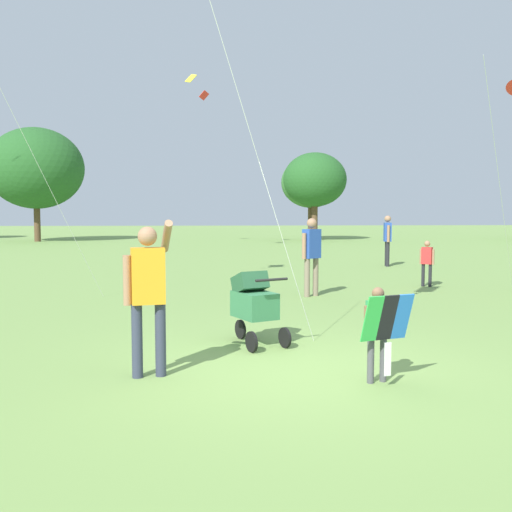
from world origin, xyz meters
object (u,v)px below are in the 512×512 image
at_px(stroller, 254,301).
at_px(person_sitting_far, 312,250).
at_px(child_with_butterfly_kite, 379,325).
at_px(person_adult_flyer, 148,287).
at_px(person_back_turned, 387,236).
at_px(person_couple_left, 427,260).

distance_m(stroller, person_sitting_far, 4.77).
bearing_deg(person_sitting_far, child_with_butterfly_kite, -92.10).
distance_m(person_adult_flyer, stroller, 2.05).
bearing_deg(stroller, person_back_turned, 65.74).
relative_size(child_with_butterfly_kite, stroller, 0.95).
bearing_deg(child_with_butterfly_kite, person_couple_left, 67.45).
height_order(person_adult_flyer, person_back_turned, person_adult_flyer).
height_order(person_adult_flyer, person_couple_left, person_adult_flyer).
bearing_deg(stroller, person_adult_flyer, -129.34).
relative_size(person_adult_flyer, stroller, 1.61).
height_order(person_sitting_far, person_back_turned, person_sitting_far).
distance_m(child_with_butterfly_kite, stroller, 2.32).
distance_m(person_sitting_far, person_couple_left, 3.39).
height_order(person_couple_left, person_back_turned, person_back_turned).
distance_m(child_with_butterfly_kite, person_sitting_far, 6.48).
bearing_deg(person_back_turned, person_sitting_far, -118.05).
distance_m(person_adult_flyer, person_sitting_far, 6.66).
height_order(stroller, person_sitting_far, person_sitting_far).
distance_m(child_with_butterfly_kite, person_adult_flyer, 2.59).
height_order(person_adult_flyer, person_sitting_far, person_adult_flyer).
relative_size(person_sitting_far, person_couple_left, 1.51).
distance_m(person_adult_flyer, person_couple_left, 9.50).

